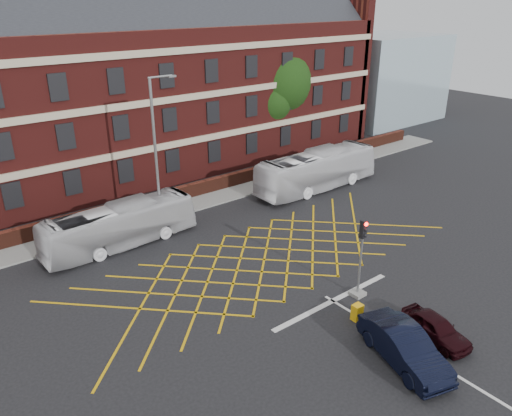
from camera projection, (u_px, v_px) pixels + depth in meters
ground at (287, 273)px, 27.89m from camera, size 120.00×120.00×0.00m
victorian_building at (112, 81)px, 40.74m from camera, size 51.00×12.17×20.40m
boundary_wall at (170, 196)px, 37.01m from camera, size 56.00×0.50×1.10m
far_pavement at (178, 207)px, 36.49m from camera, size 60.00×3.00×0.12m
glass_block at (381, 78)px, 60.47m from camera, size 14.00×10.00×10.00m
box_junction_hatching at (264, 260)px, 29.33m from camera, size 8.22×8.22×0.02m
stop_line at (333, 301)px, 25.38m from camera, size 8.00×0.30×0.02m
centre_line at (447, 370)px, 20.71m from camera, size 0.15×14.00×0.02m
bus_left at (120, 226)px, 30.48m from camera, size 9.72×2.59×2.69m
bus_right at (317, 170)px, 39.44m from camera, size 11.13×2.66×3.10m
car_navy at (404, 347)px, 20.90m from camera, size 2.92×5.01×1.56m
car_maroon at (436, 328)px, 22.39m from camera, size 1.88×3.59×1.16m
deciduous_tree at (275, 86)px, 47.08m from camera, size 7.29×6.86×10.28m
traffic_light_near at (360, 265)px, 25.19m from camera, size 0.70×0.70×4.27m
street_lamp at (159, 180)px, 31.66m from camera, size 2.25×1.00×9.94m
utility_cabinet at (357, 312)px, 23.79m from camera, size 0.50×0.39×0.82m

